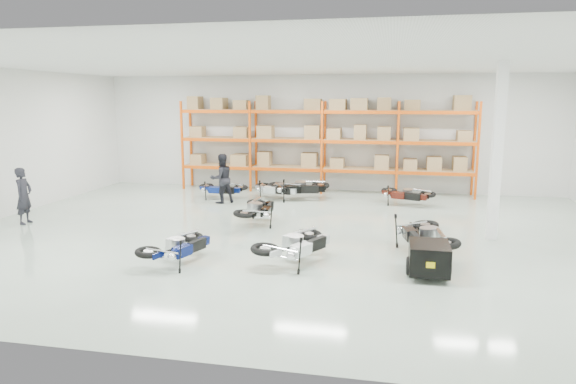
% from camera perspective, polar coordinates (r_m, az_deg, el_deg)
% --- Properties ---
extents(room, '(18.00, 18.00, 18.00)m').
position_cam_1_polar(room, '(13.49, 0.32, 4.63)').
color(room, '#AABDAD').
rests_on(room, ground).
extents(pallet_rack, '(11.28, 0.98, 3.62)m').
position_cam_1_polar(pallet_rack, '(19.83, 3.96, 6.45)').
color(pallet_rack, '#DE4F0B').
rests_on(pallet_rack, ground).
extents(structural_column, '(0.25, 0.25, 4.50)m').
position_cam_1_polar(structural_column, '(13.98, 22.21, 4.07)').
color(structural_column, white).
rests_on(structural_column, ground).
extents(moto_blue_centre, '(1.29, 1.84, 1.08)m').
position_cam_1_polar(moto_blue_centre, '(11.52, -12.13, -5.41)').
color(moto_blue_centre, '#061044').
rests_on(moto_blue_centre, ground).
extents(moto_silver_left, '(1.67, 2.05, 1.19)m').
position_cam_1_polar(moto_silver_left, '(11.27, 0.90, -5.25)').
color(moto_silver_left, silver).
rests_on(moto_silver_left, ground).
extents(moto_black_far_left, '(0.94, 1.83, 1.17)m').
position_cam_1_polar(moto_black_far_left, '(14.87, -3.35, -1.48)').
color(moto_black_far_left, black).
rests_on(moto_black_far_left, ground).
extents(moto_touring_right, '(1.35, 2.11, 1.26)m').
position_cam_1_polar(moto_touring_right, '(12.35, 14.95, -4.05)').
color(moto_touring_right, black).
rests_on(moto_touring_right, ground).
extents(trailer, '(0.89, 1.68, 0.70)m').
position_cam_1_polar(trailer, '(10.86, 15.38, -7.07)').
color(trailer, black).
rests_on(trailer, ground).
extents(moto_back_a, '(1.62, 0.85, 1.03)m').
position_cam_1_polar(moto_back_a, '(18.75, -7.41, 0.72)').
color(moto_back_a, navy).
rests_on(moto_back_a, ground).
extents(moto_back_b, '(1.83, 1.19, 1.09)m').
position_cam_1_polar(moto_back_b, '(18.46, -1.16, 0.74)').
color(moto_back_b, silver).
rests_on(moto_back_b, ground).
extents(moto_back_c, '(2.08, 1.32, 1.25)m').
position_cam_1_polar(moto_back_c, '(18.38, 1.22, 0.93)').
color(moto_back_c, black).
rests_on(moto_back_c, ground).
extents(moto_back_d, '(1.83, 1.36, 1.06)m').
position_cam_1_polar(moto_back_d, '(17.89, 12.97, 0.12)').
color(moto_back_d, '#44140D').
rests_on(moto_back_d, ground).
extents(person_left, '(0.44, 0.63, 1.64)m').
position_cam_1_polar(person_left, '(16.69, -27.30, -0.38)').
color(person_left, black).
rests_on(person_left, ground).
extents(person_back, '(1.06, 1.05, 1.72)m').
position_cam_1_polar(person_back, '(17.94, -7.39, 1.49)').
color(person_back, black).
rests_on(person_back, ground).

